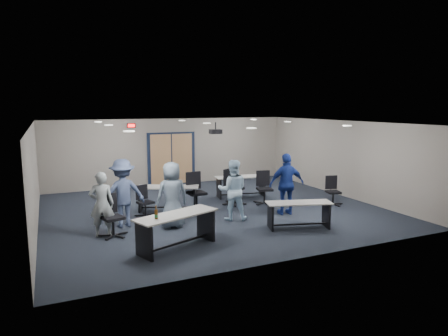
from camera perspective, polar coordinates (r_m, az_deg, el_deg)
name	(u,v)px	position (r m, az deg, el deg)	size (l,w,h in m)	color
floor	(213,209)	(12.58, -1.56, -5.93)	(10.00, 10.00, 0.00)	black
back_wall	(171,152)	(16.52, -7.55, 2.33)	(10.00, 0.04, 2.70)	gray
front_wall	(296,197)	(8.39, 10.25, -4.12)	(10.00, 0.04, 2.70)	gray
left_wall	(34,179)	(11.40, -25.50, -1.41)	(0.04, 9.00, 2.70)	gray
right_wall	(342,158)	(14.92, 16.47, 1.34)	(0.04, 9.00, 2.70)	gray
ceiling	(213,123)	(12.17, -1.61, 6.45)	(10.00, 9.00, 0.04)	white
double_door	(172,159)	(16.52, -7.50, 1.28)	(2.00, 0.07, 2.20)	black
exit_sign	(131,126)	(16.00, -13.11, 5.92)	(0.32, 0.07, 0.18)	black
ceiling_projector	(216,131)	(12.76, -1.21, 5.24)	(0.35, 0.32, 0.37)	black
ceiling_can_lights	(210,124)	(12.40, -2.05, 6.36)	(6.24, 5.74, 0.02)	white
table_front_left	(176,225)	(9.18, -6.81, -8.04)	(2.08, 1.31, 1.10)	#A29F99
table_front_right	(299,210)	(10.80, 10.63, -5.97)	(1.81, 1.05, 0.70)	#A29F99
table_back_left	(168,194)	(12.44, -8.03, -3.71)	(1.98, 1.31, 0.76)	#A29F99
table_back_right	(241,183)	(14.21, 2.45, -2.10)	(1.89, 0.89, 0.86)	#A29F99
chair_back_a	(145,201)	(11.91, -11.17, -4.67)	(0.58, 0.58, 0.92)	black
chair_back_b	(197,191)	(12.41, -3.94, -3.37)	(0.74, 0.74, 1.17)	black
chair_back_c	(234,187)	(13.05, 1.48, -2.73)	(0.74, 0.74, 1.17)	black
chair_back_d	(265,188)	(13.21, 5.82, -2.83)	(0.68, 0.68, 1.09)	black
chair_loose_left	(113,216)	(10.27, -15.61, -6.64)	(0.66, 0.66, 1.05)	black
chair_loose_right	(333,191)	(13.49, 15.35, -3.17)	(0.59, 0.59, 0.95)	black
person_gray	(102,204)	(10.33, -17.07, -4.96)	(0.59, 0.39, 1.63)	gray
person_plaid	(172,195)	(10.65, -7.44, -3.84)	(0.86, 0.56, 1.77)	slate
person_lightblue	(233,190)	(11.29, 1.25, -3.16)	(0.84, 0.65, 1.72)	#BFE3FD
person_navy	(287,184)	(11.99, 8.95, -2.29)	(1.07, 0.45, 1.83)	navy
person_back	(123,193)	(10.99, -14.27, -3.49)	(1.18, 0.68, 1.83)	#415076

